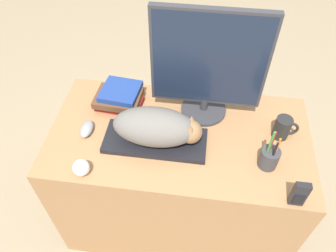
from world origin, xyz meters
The scene contains 10 objects.
desk centered at (0.00, 0.31, 0.38)m, with size 1.17×0.62×0.75m.
keyboard centered at (-0.10, 0.25, 0.76)m, with size 0.44×0.18×0.02m.
cat centered at (-0.08, 0.25, 0.86)m, with size 0.38×0.18×0.16m.
monitor centered at (0.10, 0.47, 1.03)m, with size 0.49×0.21×0.53m.
computer_mouse centered at (-0.41, 0.27, 0.77)m, with size 0.05×0.10×0.04m.
coffee_mug centered at (0.45, 0.36, 0.81)m, with size 0.11×0.07×0.11m.
pen_cup centered at (0.38, 0.19, 0.80)m, with size 0.08×0.08×0.21m.
baseball centered at (-0.37, 0.05, 0.79)m, with size 0.07×0.07×0.07m.
phone centered at (0.47, 0.03, 0.81)m, with size 0.05×0.03×0.12m.
book_stack centered at (-0.30, 0.45, 0.80)m, with size 0.23×0.19×0.09m.
Camera 1 is at (0.08, -0.64, 1.87)m, focal length 35.00 mm.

